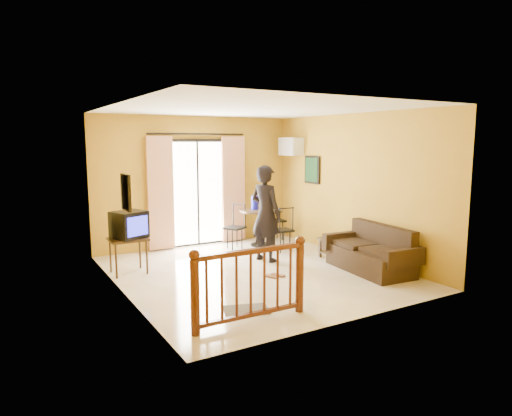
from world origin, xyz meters
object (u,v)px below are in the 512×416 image
television (129,225)px  sofa (372,254)px  dining_table (261,217)px  coffee_table (341,247)px  standing_person (266,213)px

television → sofa: (3.72, -2.00, -0.55)m
television → sofa: bearing=-50.3°
dining_table → sofa: bearing=-75.8°
television → dining_table: 3.12m
dining_table → coffee_table: size_ratio=1.08×
dining_table → standing_person: standing_person is taller
television → coffee_table: bearing=-39.8°
coffee_table → sofa: 0.81m
sofa → coffee_table: bearing=95.4°
television → standing_person: (2.46, -0.47, 0.06)m
dining_table → standing_person: size_ratio=0.53×
dining_table → standing_person: bearing=-117.3°
television → coffee_table: (3.72, -1.19, -0.59)m
sofa → standing_person: size_ratio=0.96×
standing_person → coffee_table: bearing=-137.8°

